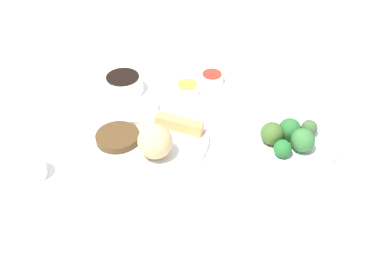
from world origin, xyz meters
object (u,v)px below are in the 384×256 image
(soy_sauce_bowl, at_px, (123,84))
(sauce_ramekin_hot_mustard, at_px, (189,89))
(main_plate, at_px, (149,137))
(teacup, at_px, (32,168))
(sauce_ramekin_sweet_and_sour, at_px, (212,78))
(broccoli_plate, at_px, (290,144))

(soy_sauce_bowl, relative_size, sauce_ramekin_hot_mustard, 1.66)
(main_plate, xyz_separation_m, teacup, (-0.19, 0.18, 0.01))
(main_plate, relative_size, teacup, 4.70)
(soy_sauce_bowl, xyz_separation_m, teacup, (-0.35, 0.03, 0.00))
(sauce_ramekin_sweet_and_sour, height_order, teacup, teacup)
(broccoli_plate, relative_size, sauce_ramekin_sweet_and_sour, 3.29)
(main_plate, distance_m, sauce_ramekin_sweet_and_sour, 0.28)
(sauce_ramekin_sweet_and_sour, distance_m, teacup, 0.52)
(soy_sauce_bowl, distance_m, teacup, 0.35)
(sauce_ramekin_sweet_and_sour, relative_size, teacup, 1.08)
(soy_sauce_bowl, relative_size, teacup, 1.78)
(sauce_ramekin_sweet_and_sour, bearing_deg, soy_sauce_bowl, 122.25)
(sauce_ramekin_hot_mustard, bearing_deg, sauce_ramekin_sweet_and_sour, -29.11)
(sauce_ramekin_hot_mustard, height_order, teacup, teacup)
(main_plate, height_order, sauce_ramekin_hot_mustard, sauce_ramekin_hot_mustard)
(teacup, bearing_deg, main_plate, -42.33)
(broccoli_plate, bearing_deg, main_plate, 107.42)
(soy_sauce_bowl, bearing_deg, sauce_ramekin_hot_mustard, -70.91)
(broccoli_plate, height_order, sauce_ramekin_sweet_and_sour, sauce_ramekin_sweet_and_sour)
(sauce_ramekin_hot_mustard, bearing_deg, main_plate, 176.82)
(broccoli_plate, xyz_separation_m, soy_sauce_bowl, (0.06, 0.45, 0.01))
(broccoli_plate, distance_m, teacup, 0.56)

